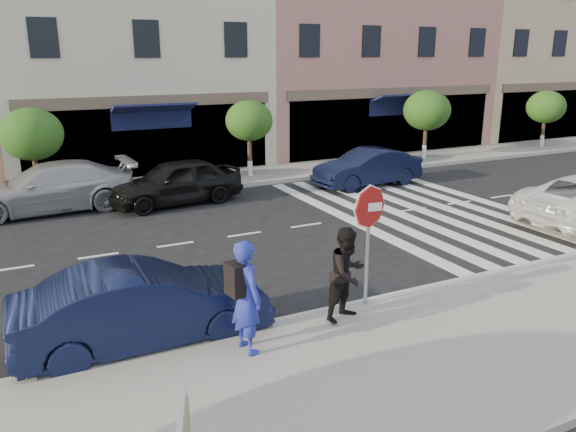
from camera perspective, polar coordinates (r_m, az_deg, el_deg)
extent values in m
plane|color=black|center=(12.63, 2.41, -6.94)|extent=(120.00, 120.00, 0.00)
cube|color=gray|center=(9.83, 13.26, -14.08)|extent=(60.00, 4.50, 0.15)
cube|color=gray|center=(22.44, -11.16, 3.31)|extent=(60.00, 3.00, 0.15)
cube|color=beige|center=(27.66, -16.31, 16.69)|extent=(11.00, 9.00, 11.00)
cube|color=#AE7667|center=(32.15, 6.27, 18.84)|extent=(13.00, 9.00, 13.00)
cube|color=#D3B287|center=(40.20, 22.16, 16.54)|extent=(12.00, 9.00, 12.00)
cylinder|color=#473323|center=(21.37, -24.19, 3.94)|extent=(0.18, 0.18, 1.60)
cylinder|color=silver|center=(21.46, -24.03, 2.64)|extent=(0.20, 0.20, 0.60)
ellipsoid|color=#254C15|center=(21.15, -24.62, 7.57)|extent=(2.10, 2.10, 1.79)
cylinder|color=#473323|center=(23.02, -3.90, 6.25)|extent=(0.18, 0.18, 1.71)
cylinder|color=silver|center=(23.12, -3.88, 4.90)|extent=(0.20, 0.20, 0.60)
ellipsoid|color=#254C15|center=(22.82, -3.97, 9.65)|extent=(1.90, 1.90, 1.62)
cylinder|color=#473323|center=(27.68, 13.73, 7.45)|extent=(0.18, 0.18, 1.65)
cylinder|color=silver|center=(27.76, 13.66, 6.38)|extent=(0.20, 0.20, 0.60)
ellipsoid|color=#254C15|center=(27.51, 13.93, 10.39)|extent=(2.20, 2.20, 1.87)
cylinder|color=#473323|center=(33.35, 24.48, 7.79)|extent=(0.18, 0.18, 1.54)
cylinder|color=silver|center=(33.41, 24.38, 7.00)|extent=(0.20, 0.20, 0.60)
ellipsoid|color=#254C15|center=(33.21, 24.74, 10.04)|extent=(2.00, 2.00, 1.70)
cylinder|color=gray|center=(11.02, 8.05, -3.60)|extent=(0.08, 0.08, 2.22)
cylinder|color=white|center=(10.74, 8.27, 0.94)|extent=(0.86, 0.14, 0.87)
cylinder|color=#9E1411|center=(10.73, 8.33, 0.92)|extent=(0.80, 0.15, 0.81)
cube|color=white|center=(10.70, 8.42, 0.88)|extent=(0.45, 0.08, 0.16)
imported|color=#212A9A|center=(9.32, -4.24, -8.17)|extent=(0.57, 0.77, 1.94)
imported|color=black|center=(10.48, 6.07, -5.86)|extent=(1.04, 0.92, 1.78)
imported|color=black|center=(10.25, -14.49, -8.77)|extent=(4.39, 1.54, 1.45)
imported|color=#9C9BA1|center=(19.74, -23.09, 2.67)|extent=(5.49, 2.41, 1.57)
imported|color=black|center=(19.44, -11.36, 3.42)|extent=(4.72, 2.41, 1.54)
imported|color=black|center=(21.97, 8.08, 4.88)|extent=(4.42, 1.79, 1.43)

